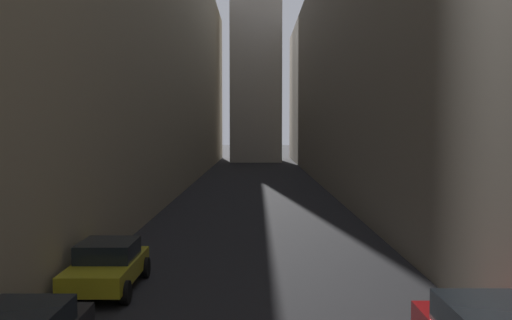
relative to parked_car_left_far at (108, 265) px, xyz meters
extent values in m
plane|color=black|center=(4.40, 23.57, -0.74)|extent=(264.00, 264.00, 0.00)
cube|color=gray|center=(-6.36, 25.57, 10.38)|extent=(10.53, 108.00, 22.23)
cube|color=#756B5B|center=(15.09, 25.57, 8.94)|extent=(10.38, 108.00, 19.36)
cube|color=#A59919|center=(0.00, -0.05, -0.13)|extent=(1.74, 4.24, 0.56)
cube|color=black|center=(0.00, 0.14, 0.42)|extent=(1.60, 1.93, 0.53)
cylinder|color=black|center=(-0.87, 1.39, -0.41)|extent=(0.22, 0.65, 0.65)
cylinder|color=black|center=(0.87, 1.39, -0.41)|extent=(0.22, 0.65, 0.65)
cylinder|color=black|center=(-0.87, -1.50, -0.41)|extent=(0.22, 0.65, 0.65)
cylinder|color=black|center=(0.87, -1.50, -0.41)|extent=(0.22, 0.65, 0.65)
cube|color=black|center=(8.80, -6.46, 0.49)|extent=(1.67, 2.02, 0.59)
camera|label=1|loc=(4.42, -17.35, 4.04)|focal=41.53mm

